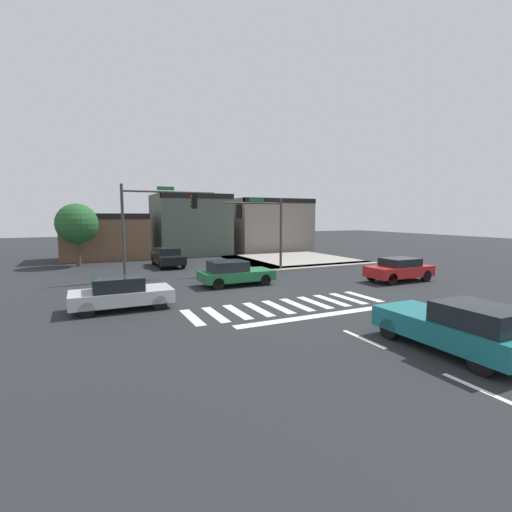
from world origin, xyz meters
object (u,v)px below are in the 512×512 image
at_px(car_teal, 457,327).
at_px(traffic_signal_northwest, 157,213).
at_px(car_silver, 121,293).
at_px(car_green, 234,273).
at_px(car_red, 399,269).
at_px(traffic_signal_northeast, 262,221).
at_px(car_black, 168,257).
at_px(roadside_tree, 77,224).

bearing_deg(car_teal, traffic_signal_northwest, 17.79).
height_order(car_silver, car_green, car_green).
bearing_deg(car_green, car_red, -18.05).
height_order(traffic_signal_northeast, car_black, traffic_signal_northeast).
height_order(car_red, roadside_tree, roadside_tree).
height_order(car_teal, car_red, car_teal).
bearing_deg(car_red, car_silver, -0.49).
xyz_separation_m(car_silver, roadside_tree, (-1.66, 15.91, 2.65)).
bearing_deg(car_teal, car_red, -39.08).
bearing_deg(car_teal, traffic_signal_northeast, -6.11).
height_order(car_silver, car_teal, car_teal).
bearing_deg(car_green, traffic_signal_northwest, 129.16).
relative_size(car_silver, car_green, 0.99).
bearing_deg(car_silver, car_green, -155.06).
height_order(car_teal, roadside_tree, roadside_tree).
height_order(car_black, car_green, car_black).
bearing_deg(car_black, car_silver, -20.56).
distance_m(car_black, car_teal, 22.68).
bearing_deg(traffic_signal_northeast, car_green, 45.77).
bearing_deg(car_teal, car_black, 9.45).
bearing_deg(traffic_signal_northeast, car_black, -46.51).
relative_size(traffic_signal_northeast, car_green, 1.25).
distance_m(car_teal, roadside_tree, 27.68).
relative_size(car_red, roadside_tree, 0.83).
distance_m(car_silver, roadside_tree, 16.22).
xyz_separation_m(car_teal, car_green, (-1.95, 12.75, -0.06)).
distance_m(traffic_signal_northeast, roadside_tree, 14.96).
bearing_deg(traffic_signal_northeast, traffic_signal_northwest, -3.98).
height_order(car_green, car_red, car_green).
height_order(car_silver, roadside_tree, roadside_tree).
bearing_deg(roadside_tree, car_red, -41.88).
bearing_deg(car_silver, car_teal, 131.08).
bearing_deg(traffic_signal_northeast, roadside_tree, -37.26).
relative_size(traffic_signal_northeast, car_red, 1.28).
bearing_deg(car_green, car_black, 100.43).
xyz_separation_m(traffic_signal_northeast, traffic_signal_northwest, (-7.25, 0.51, 0.52)).
bearing_deg(traffic_signal_northwest, car_silver, -112.10).
bearing_deg(traffic_signal_northwest, traffic_signal_northeast, -3.98).
distance_m(car_green, roadside_tree, 15.49).
bearing_deg(roadside_tree, car_black, -26.97).
height_order(traffic_signal_northwest, car_red, traffic_signal_northwest).
bearing_deg(roadside_tree, traffic_signal_northeast, -37.26).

